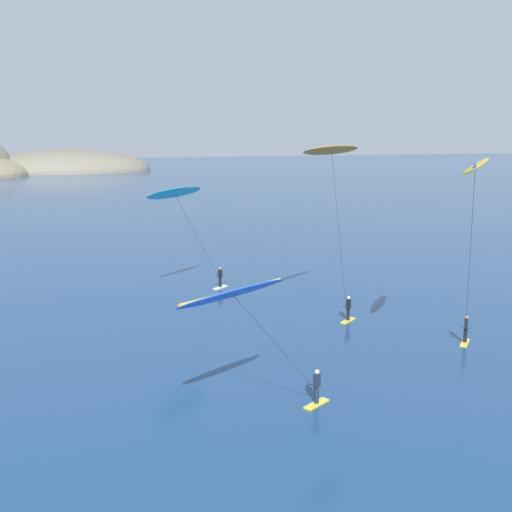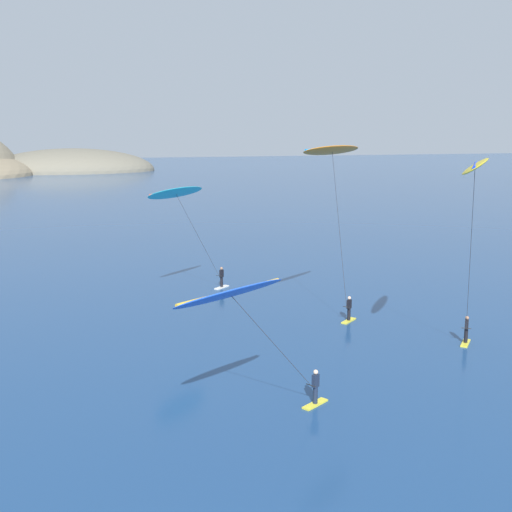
{
  "view_description": "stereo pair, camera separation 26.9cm",
  "coord_description": "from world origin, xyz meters",
  "px_view_note": "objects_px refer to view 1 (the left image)",
  "views": [
    {
      "loc": [
        -2.74,
        -13.4,
        12.4
      ],
      "look_at": [
        8.49,
        20.63,
        5.43
      ],
      "focal_mm": 45.0,
      "sensor_mm": 36.0,
      "label": 1
    },
    {
      "loc": [
        -2.49,
        -13.49,
        12.4
      ],
      "look_at": [
        8.49,
        20.63,
        5.43
      ],
      "focal_mm": 45.0,
      "sensor_mm": 36.0,
      "label": 2
    }
  ],
  "objects_px": {
    "kitesurfer_yellow": "(474,183)",
    "kitesurfer_blue": "(241,302)",
    "kitesurfer_orange": "(333,165)",
    "kitesurfer_cyan": "(178,200)"
  },
  "relations": [
    {
      "from": "kitesurfer_yellow",
      "to": "kitesurfer_blue",
      "type": "bearing_deg",
      "value": -165.19
    },
    {
      "from": "kitesurfer_yellow",
      "to": "kitesurfer_orange",
      "type": "bearing_deg",
      "value": 109.33
    },
    {
      "from": "kitesurfer_cyan",
      "to": "kitesurfer_orange",
      "type": "bearing_deg",
      "value": -51.8
    },
    {
      "from": "kitesurfer_orange",
      "to": "kitesurfer_blue",
      "type": "xyz_separation_m",
      "value": [
        -9.74,
        -12.68,
        -4.51
      ]
    },
    {
      "from": "kitesurfer_cyan",
      "to": "kitesurfer_blue",
      "type": "height_order",
      "value": "kitesurfer_cyan"
    },
    {
      "from": "kitesurfer_yellow",
      "to": "kitesurfer_blue",
      "type": "height_order",
      "value": "kitesurfer_yellow"
    },
    {
      "from": "kitesurfer_cyan",
      "to": "kitesurfer_yellow",
      "type": "relative_size",
      "value": 0.77
    },
    {
      "from": "kitesurfer_orange",
      "to": "kitesurfer_blue",
      "type": "distance_m",
      "value": 16.61
    },
    {
      "from": "kitesurfer_blue",
      "to": "kitesurfer_cyan",
      "type": "bearing_deg",
      "value": 84.55
    },
    {
      "from": "kitesurfer_cyan",
      "to": "kitesurfer_blue",
      "type": "bearing_deg",
      "value": -95.45
    }
  ]
}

